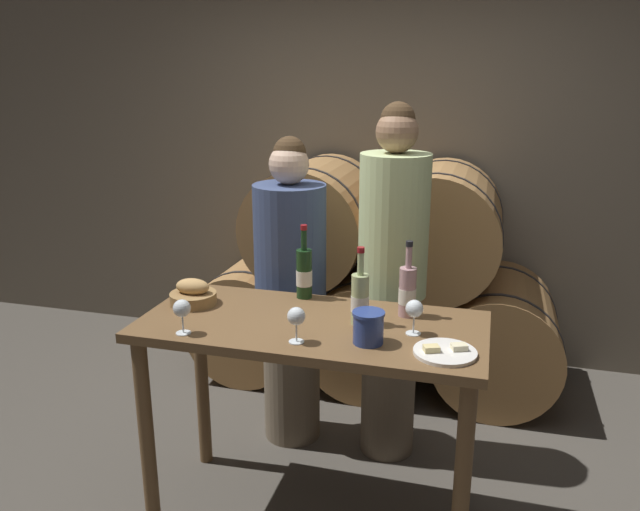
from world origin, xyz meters
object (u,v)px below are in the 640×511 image
(wine_bottle_rose, at_px, (407,291))
(wine_glass_left, at_px, (296,317))
(wine_glass_far_left, at_px, (182,309))
(person_left, at_px, (291,294))
(blue_crock, at_px, (368,326))
(wine_glass_center, at_px, (414,310))
(wine_bottle_red, at_px, (304,273))
(wine_bottle_white, at_px, (360,298))
(person_right, at_px, (392,284))
(cheese_plate, at_px, (445,352))
(bread_basket, at_px, (193,295))
(tasting_table, at_px, (312,357))

(wine_bottle_rose, distance_m, wine_glass_left, 0.53)
(wine_glass_far_left, xyz_separation_m, wine_glass_left, (0.45, 0.04, 0.00))
(wine_bottle_rose, bearing_deg, person_left, 146.10)
(blue_crock, xyz_separation_m, wine_glass_center, (0.16, 0.13, 0.03))
(wine_bottle_red, height_order, wine_bottle_white, wine_bottle_red)
(person_right, bearing_deg, wine_glass_left, -105.70)
(cheese_plate, distance_m, wine_glass_left, 0.56)
(blue_crock, height_order, wine_glass_left, wine_glass_left)
(wine_bottle_rose, bearing_deg, cheese_plate, -60.98)
(wine_bottle_white, bearing_deg, person_right, 86.12)
(wine_bottle_white, distance_m, wine_glass_center, 0.23)
(wine_bottle_red, bearing_deg, bread_basket, -154.41)
(tasting_table, relative_size, cheese_plate, 6.12)
(person_left, height_order, wine_bottle_white, person_left)
(wine_bottle_red, height_order, wine_bottle_rose, wine_bottle_red)
(bread_basket, bearing_deg, wine_glass_far_left, -70.32)
(wine_glass_far_left, bearing_deg, wine_bottle_white, 23.72)
(blue_crock, bearing_deg, cheese_plate, -4.37)
(wine_bottle_white, height_order, bread_basket, wine_bottle_white)
(wine_glass_far_left, xyz_separation_m, wine_glass_center, (0.87, 0.24, 0.00))
(person_left, height_order, wine_glass_far_left, person_left)
(blue_crock, relative_size, wine_glass_left, 0.89)
(wine_bottle_red, bearing_deg, blue_crock, -47.57)
(wine_bottle_white, relative_size, cheese_plate, 1.40)
(wine_glass_center, bearing_deg, wine_bottle_red, 151.94)
(person_left, height_order, blue_crock, person_left)
(person_right, distance_m, blue_crock, 0.77)
(wine_bottle_red, distance_m, wine_glass_left, 0.50)
(wine_bottle_red, height_order, wine_glass_far_left, wine_bottle_red)
(wine_bottle_red, xyz_separation_m, bread_basket, (-0.45, -0.22, -0.07))
(blue_crock, distance_m, wine_glass_center, 0.21)
(person_right, xyz_separation_m, wine_bottle_rose, (0.13, -0.45, 0.13))
(tasting_table, distance_m, wine_glass_far_left, 0.58)
(bread_basket, xyz_separation_m, wine_glass_far_left, (0.11, -0.31, 0.06))
(wine_bottle_red, relative_size, wine_bottle_white, 1.05)
(blue_crock, bearing_deg, person_left, 126.31)
(wine_glass_center, bearing_deg, person_left, 138.54)
(tasting_table, xyz_separation_m, wine_glass_far_left, (-0.45, -0.25, 0.26))
(person_right, distance_m, wine_bottle_red, 0.51)
(blue_crock, bearing_deg, wine_glass_far_left, -171.45)
(person_left, distance_m, wine_glass_far_left, 0.91)
(tasting_table, height_order, wine_bottle_rose, wine_bottle_rose)
(person_left, xyz_separation_m, wine_glass_center, (0.72, -0.63, 0.22))
(bread_basket, bearing_deg, person_right, 35.17)
(tasting_table, bearing_deg, wine_bottle_white, 11.25)
(wine_glass_left, relative_size, wine_glass_center, 1.00)
(blue_crock, height_order, wine_glass_far_left, wine_glass_far_left)
(bread_basket, bearing_deg, blue_crock, -13.56)
(tasting_table, relative_size, person_right, 0.79)
(wine_bottle_white, bearing_deg, person_left, 129.89)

